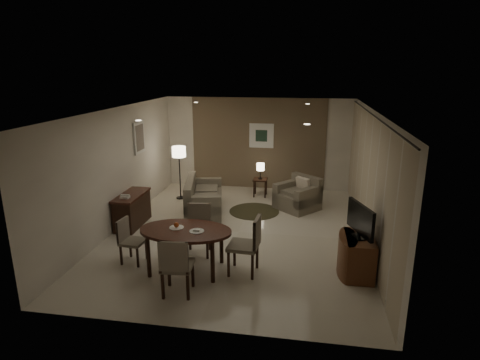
% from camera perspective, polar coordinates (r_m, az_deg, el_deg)
% --- Properties ---
extents(room_shell, '(5.50, 7.00, 2.70)m').
position_cam_1_polar(room_shell, '(8.97, 0.21, 1.57)').
color(room_shell, beige).
rests_on(room_shell, ground).
extents(taupe_accent, '(3.96, 0.03, 2.70)m').
position_cam_1_polar(taupe_accent, '(11.95, 2.59, 5.16)').
color(taupe_accent, brown).
rests_on(taupe_accent, wall_back).
extents(curtain_wall, '(0.08, 6.70, 2.58)m').
position_cam_1_polar(curtain_wall, '(8.58, 17.73, -0.06)').
color(curtain_wall, beige).
rests_on(curtain_wall, wall_right).
extents(curtain_rod, '(0.03, 6.80, 0.03)m').
position_cam_1_polar(curtain_rod, '(8.33, 18.49, 8.70)').
color(curtain_rod, black).
rests_on(curtain_rod, wall_right).
extents(art_back_frame, '(0.72, 0.03, 0.72)m').
position_cam_1_polar(art_back_frame, '(11.87, 3.07, 6.31)').
color(art_back_frame, silver).
rests_on(art_back_frame, wall_back).
extents(art_back_canvas, '(0.34, 0.01, 0.34)m').
position_cam_1_polar(art_back_canvas, '(11.86, 3.06, 6.30)').
color(art_back_canvas, '#1C3324').
rests_on(art_back_canvas, wall_back).
extents(art_left_frame, '(0.03, 0.60, 0.80)m').
position_cam_1_polar(art_left_frame, '(10.38, -14.13, 5.88)').
color(art_left_frame, silver).
rests_on(art_left_frame, wall_left).
extents(art_left_canvas, '(0.01, 0.46, 0.64)m').
position_cam_1_polar(art_left_canvas, '(10.37, -14.05, 5.88)').
color(art_left_canvas, gray).
rests_on(art_left_canvas, wall_left).
extents(downlight_nl, '(0.10, 0.10, 0.01)m').
position_cam_1_polar(downlight_nl, '(7.02, -14.24, 8.21)').
color(downlight_nl, white).
rests_on(downlight_nl, ceiling).
extents(downlight_nr, '(0.10, 0.10, 0.01)m').
position_cam_1_polar(downlight_nr, '(6.44, 9.51, 7.83)').
color(downlight_nr, white).
rests_on(downlight_nr, ceiling).
extents(downlight_fl, '(0.10, 0.10, 0.01)m').
position_cam_1_polar(downlight_fl, '(10.40, -6.30, 10.92)').
color(downlight_fl, white).
rests_on(downlight_fl, ceiling).
extents(downlight_fr, '(0.10, 0.10, 0.01)m').
position_cam_1_polar(downlight_fr, '(10.02, 9.61, 10.61)').
color(downlight_fr, white).
rests_on(downlight_fr, ceiling).
extents(console_desk, '(0.48, 1.20, 0.75)m').
position_cam_1_polar(console_desk, '(9.59, -15.08, -4.12)').
color(console_desk, '#482317').
rests_on(console_desk, floor).
extents(telephone, '(0.20, 0.14, 0.09)m').
position_cam_1_polar(telephone, '(9.20, -16.02, -2.24)').
color(telephone, white).
rests_on(telephone, console_desk).
extents(tv_cabinet, '(0.48, 0.90, 0.70)m').
position_cam_1_polar(tv_cabinet, '(7.48, 16.50, -10.28)').
color(tv_cabinet, brown).
rests_on(tv_cabinet, floor).
extents(flat_tv, '(0.36, 0.85, 0.60)m').
position_cam_1_polar(flat_tv, '(7.21, 16.76, -5.48)').
color(flat_tv, black).
rests_on(flat_tv, tv_cabinet).
extents(dining_table, '(1.66, 1.04, 0.78)m').
position_cam_1_polar(dining_table, '(7.36, -7.65, -9.81)').
color(dining_table, '#482317').
rests_on(dining_table, floor).
extents(chair_near, '(0.52, 0.52, 1.00)m').
position_cam_1_polar(chair_near, '(6.63, -8.88, -11.83)').
color(chair_near, gray).
rests_on(chair_near, floor).
extents(chair_far, '(0.53, 0.53, 0.98)m').
position_cam_1_polar(chair_far, '(7.87, -5.97, -7.21)').
color(chair_far, gray).
rests_on(chair_far, floor).
extents(chair_left, '(0.45, 0.45, 0.85)m').
position_cam_1_polar(chair_left, '(7.81, -14.97, -8.41)').
color(chair_left, gray).
rests_on(chair_left, floor).
extents(chair_right, '(0.55, 0.55, 1.06)m').
position_cam_1_polar(chair_right, '(7.15, 0.46, -9.23)').
color(chair_right, gray).
rests_on(chair_right, floor).
extents(plate_a, '(0.26, 0.26, 0.02)m').
position_cam_1_polar(plate_a, '(7.30, -9.02, -6.70)').
color(plate_a, white).
rests_on(plate_a, dining_table).
extents(plate_b, '(0.26, 0.26, 0.02)m').
position_cam_1_polar(plate_b, '(7.10, -6.18, -7.25)').
color(plate_b, white).
rests_on(plate_b, dining_table).
extents(fruit_apple, '(0.09, 0.09, 0.09)m').
position_cam_1_polar(fruit_apple, '(7.28, -9.03, -6.31)').
color(fruit_apple, '#B94415').
rests_on(fruit_apple, plate_a).
extents(napkin, '(0.12, 0.08, 0.03)m').
position_cam_1_polar(napkin, '(7.09, -6.18, -7.08)').
color(napkin, white).
rests_on(napkin, plate_b).
extents(round_rug, '(1.27, 1.27, 0.01)m').
position_cam_1_polar(round_rug, '(10.25, 2.03, -4.45)').
color(round_rug, '#3E3923').
rests_on(round_rug, floor).
extents(sofa, '(1.90, 1.22, 0.83)m').
position_cam_1_polar(sofa, '(10.19, -5.14, -2.20)').
color(sofa, gray).
rests_on(sofa, floor).
extents(armchair, '(1.29, 1.29, 0.84)m').
position_cam_1_polar(armchair, '(10.40, 8.15, -1.91)').
color(armchair, gray).
rests_on(armchair, floor).
extents(side_table, '(0.40, 0.40, 0.50)m').
position_cam_1_polar(side_table, '(11.40, 2.89, -1.05)').
color(side_table, black).
rests_on(side_table, floor).
extents(table_lamp, '(0.22, 0.22, 0.50)m').
position_cam_1_polar(table_lamp, '(11.26, 2.93, 1.39)').
color(table_lamp, '#FFEAC1').
rests_on(table_lamp, side_table).
extents(floor_lamp, '(0.37, 0.37, 1.47)m').
position_cam_1_polar(floor_lamp, '(11.17, -8.56, 1.02)').
color(floor_lamp, '#FFE5B7').
rests_on(floor_lamp, floor).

